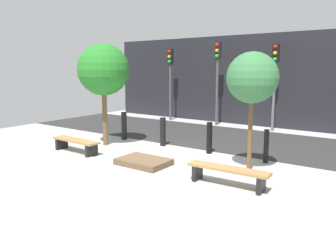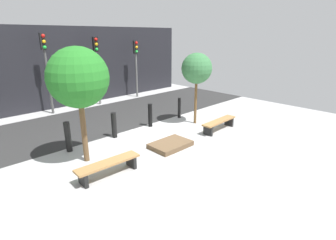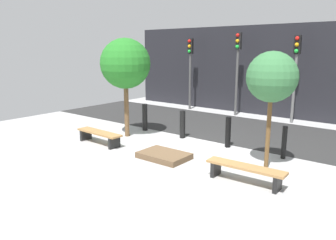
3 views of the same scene
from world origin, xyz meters
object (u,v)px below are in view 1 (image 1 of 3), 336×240
object	(u,v)px
tree_behind_right_bench	(252,78)
traffic_light_mid_west	(217,69)
traffic_light_west	(170,72)
bench_left	(76,143)
bollard_far_left	(124,126)
bollard_left	(163,132)
bollard_right	(266,146)
tree_behind_left_bench	(103,70)
traffic_light_mid_east	(275,72)
bollard_center	(209,138)
planter_bed	(144,162)
bench_right	(228,172)

from	to	relation	value
tree_behind_right_bench	traffic_light_mid_west	world-z (taller)	traffic_light_mid_west
traffic_light_west	bench_left	bearing A→B (deg)	-79.28
bollard_far_left	bollard_left	size ratio (longest dim) A/B	1.06
bollard_left	bollard_right	bearing A→B (deg)	0.00
tree_behind_left_bench	traffic_light_west	world-z (taller)	traffic_light_west
traffic_light_mid_west	traffic_light_mid_east	bearing A→B (deg)	-0.01
bollard_left	traffic_light_mid_west	bearing A→B (deg)	95.00
bench_left	bollard_center	world-z (taller)	bollard_center
tree_behind_right_bench	bollard_far_left	bearing A→B (deg)	168.84
planter_bed	bollard_center	xyz separation A→B (m)	(0.93, 2.21, 0.42)
traffic_light_west	traffic_light_mid_west	bearing A→B (deg)	0.01
tree_behind_right_bench	traffic_light_mid_west	bearing A→B (deg)	123.66
bollard_right	traffic_light_mid_west	distance (m)	6.88
bollard_right	traffic_light_west	distance (m)	8.77
bench_left	tree_behind_right_bench	bearing A→B (deg)	15.81
planter_bed	traffic_light_west	xyz separation A→B (m)	(-4.10, 7.22, 2.48)
bollard_far_left	bollard_center	world-z (taller)	bollard_far_left
traffic_light_mid_west	bench_right	bearing A→B (deg)	-61.32
bollard_left	traffic_light_mid_east	bearing A→B (deg)	65.43
bollard_far_left	bollard_left	bearing A→B (deg)	0.00
bollard_right	traffic_light_mid_west	world-z (taller)	traffic_light_mid_west
bollard_right	traffic_light_mid_east	size ratio (longest dim) A/B	0.26
bench_left	bollard_center	distance (m)	4.35
tree_behind_right_bench	traffic_light_mid_west	distance (m)	7.33
traffic_light_mid_west	traffic_light_west	bearing A→B (deg)	-179.99
bench_left	bollard_far_left	bearing A→B (deg)	94.09
bollard_right	traffic_light_mid_west	bearing A→B (deg)	129.58
bench_left	tree_behind_left_bench	size ratio (longest dim) A/B	0.54
tree_behind_right_bench	bollard_left	size ratio (longest dim) A/B	3.12
bollard_center	bollard_right	size ratio (longest dim) A/B	1.04
bench_right	traffic_light_mid_east	bearing A→B (deg)	98.15
bollard_center	traffic_light_west	bearing A→B (deg)	135.05
tree_behind_left_bench	bollard_right	xyz separation A→B (m)	(5.48, 1.08, -2.17)
bollard_far_left	bollard_center	size ratio (longest dim) A/B	1.04
planter_bed	tree_behind_left_bench	bearing A→B (deg)	157.34
planter_bed	tree_behind_right_bench	size ratio (longest dim) A/B	0.46
tree_behind_left_bench	traffic_light_mid_west	bearing A→B (deg)	77.71
bollard_left	traffic_light_mid_west	size ratio (longest dim) A/B	0.26
bench_right	traffic_light_west	bearing A→B (deg)	130.47
traffic_light_mid_east	tree_behind_right_bench	bearing A→B (deg)	-77.71
bench_right	planter_bed	world-z (taller)	bench_right
bollard_center	traffic_light_mid_east	distance (m)	5.45
bench_left	traffic_light_mid_east	size ratio (longest dim) A/B	0.51
bollard_left	bollard_right	xyz separation A→B (m)	(3.71, 0.00, -0.01)
bench_right	bollard_center	xyz separation A→B (m)	(-1.77, 2.41, 0.18)
traffic_light_west	traffic_light_mid_west	world-z (taller)	traffic_light_mid_west
traffic_light_mid_west	tree_behind_left_bench	bearing A→B (deg)	-102.29
tree_behind_left_bench	bollard_right	distance (m)	5.99
bollard_left	traffic_light_mid_east	distance (m)	5.90
bollard_far_left	bollard_left	distance (m)	1.86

